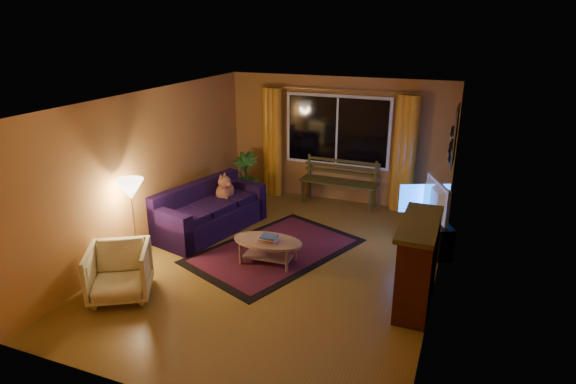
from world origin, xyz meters
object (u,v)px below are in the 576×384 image
(floor_lamp, at_px, (134,224))
(tv_console, at_px, (427,230))
(coffee_table, at_px, (268,252))
(bench, at_px, (338,193))
(sofa, at_px, (210,209))
(armchair, at_px, (119,270))

(floor_lamp, distance_m, tv_console, 4.62)
(floor_lamp, relative_size, coffee_table, 1.25)
(tv_console, bearing_deg, bench, 120.86)
(floor_lamp, xyz_separation_m, tv_console, (4.00, 2.28, -0.41))
(floor_lamp, distance_m, coffee_table, 2.02)
(bench, xyz_separation_m, coffee_table, (-0.30, -2.84, -0.04))
(bench, bearing_deg, floor_lamp, -118.76)
(tv_console, bearing_deg, sofa, 167.83)
(floor_lamp, bearing_deg, coffee_table, 22.13)
(sofa, height_order, coffee_table, sofa)
(armchair, bearing_deg, bench, 37.87)
(bench, xyz_separation_m, armchair, (-1.76, -4.40, 0.16))
(sofa, bearing_deg, bench, 64.47)
(bench, relative_size, tv_console, 1.24)
(bench, relative_size, coffee_table, 1.45)
(tv_console, bearing_deg, coffee_table, -169.16)
(coffee_table, bearing_deg, tv_console, 35.23)
(bench, distance_m, floor_lamp, 4.18)
(sofa, relative_size, tv_console, 1.63)
(bench, relative_size, floor_lamp, 1.16)
(coffee_table, height_order, tv_console, tv_console)
(sofa, distance_m, floor_lamp, 1.57)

